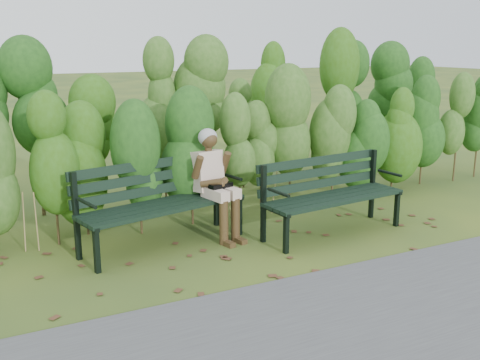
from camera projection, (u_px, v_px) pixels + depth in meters
name	position (u px, v px, depth m)	size (l,w,h in m)	color
ground	(253.00, 248.00, 6.61)	(80.00, 80.00, 0.00)	#2F4821
footpath	(377.00, 331.00, 4.70)	(60.00, 2.50, 0.01)	#474749
hedge_band	(192.00, 122.00, 7.92)	(11.04, 1.67, 2.42)	#47381E
leaf_litter	(277.00, 249.00, 6.58)	(5.78, 2.21, 0.01)	brown
bench_left	(158.00, 197.00, 6.61)	(2.09, 1.06, 1.00)	black
bench_right	(328.00, 189.00, 7.06)	(1.96, 0.81, 0.95)	black
seated_woman	(214.00, 176.00, 6.83)	(0.54, 0.78, 1.34)	beige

